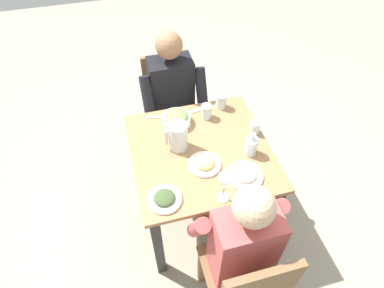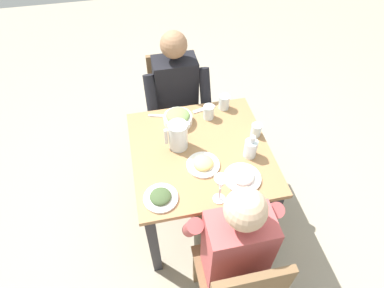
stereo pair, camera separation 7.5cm
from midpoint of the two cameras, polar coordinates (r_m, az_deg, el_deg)
The scene contains 18 objects.
ground_plane at distance 2.66m, azimuth 0.44°, elevation -11.40°, with size 8.00×8.00×0.00m, color #9E937F.
dining_table at distance 2.16m, azimuth 0.53°, elevation -3.26°, with size 0.87×0.87×0.73m.
chair_near at distance 2.76m, azimuth -4.69°, elevation 7.49°, with size 0.40×0.40×0.89m.
chair_far at distance 1.90m, azimuth 8.28°, elevation -22.80°, with size 0.40×0.40×0.89m.
diner_near at distance 2.51m, azimuth -3.93°, elevation 7.13°, with size 0.48×0.53×1.18m.
diner_far at distance 1.84m, azimuth 6.47°, elevation -15.51°, with size 0.48×0.53×1.18m.
water_pitcher at distance 2.02m, azimuth -3.51°, elevation 1.35°, with size 0.16×0.12×0.19m.
salad_bowl at distance 2.21m, azimuth -3.74°, elevation 4.47°, with size 0.20×0.20×0.09m.
plate_yoghurt at distance 1.94m, azimuth 8.05°, elevation -5.30°, with size 0.22×0.22×0.05m.
plate_fries at distance 1.97m, azimuth 1.11°, elevation -3.37°, with size 0.20×0.20×0.06m.
plate_dolmas at distance 1.84m, azimuth -5.99°, elevation -9.44°, with size 0.19×0.19×0.04m.
water_glass_near_right at distance 2.33m, azimuth 4.18°, elevation 7.46°, with size 0.07×0.07×0.11m, color silver.
water_glass_by_pitcher at distance 2.25m, azimuth 1.59°, elevation 5.69°, with size 0.07×0.07×0.10m, color silver.
water_glass_far_right at distance 2.17m, azimuth 9.93°, elevation 2.83°, with size 0.07×0.07×0.09m, color silver.
wine_glass at distance 1.74m, azimuth 4.46°, elevation -6.83°, with size 0.08×0.08×0.20m.
oil_carafe at distance 2.03m, azimuth 9.16°, elevation -0.47°, with size 0.08×0.08×0.16m.
fork_near at distance 2.34m, azimuth 0.72°, elevation 6.18°, with size 0.17×0.03×0.01m, color silver.
knife_near at distance 2.29m, azimuth -6.62°, elevation 4.68°, with size 0.18×0.02×0.01m, color silver.
Camera 1 is at (0.41, 1.30, 2.28)m, focal length 30.62 mm.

